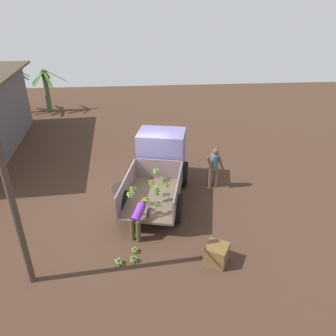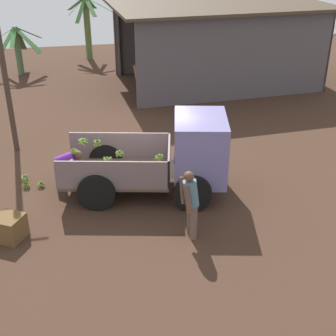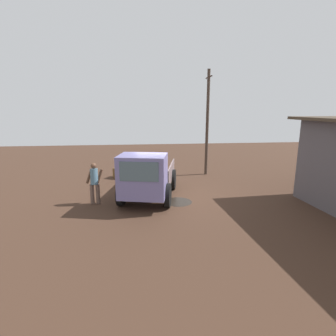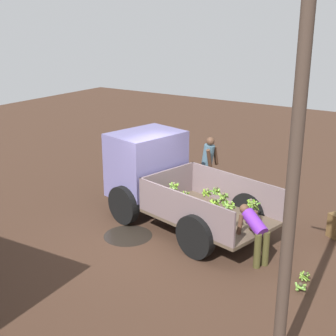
# 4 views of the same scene
# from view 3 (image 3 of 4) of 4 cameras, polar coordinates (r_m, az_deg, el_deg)

# --- Properties ---
(ground) EXTENTS (36.00, 36.00, 0.00)m
(ground) POSITION_cam_3_polar(r_m,az_deg,el_deg) (12.18, -0.67, -6.14)
(ground) COLOR #3F291D
(mud_patch_0) EXTENTS (1.18, 1.18, 0.01)m
(mud_patch_0) POSITION_cam_3_polar(r_m,az_deg,el_deg) (11.47, 2.25, -7.36)
(mud_patch_0) COLOR black
(mud_patch_0) RESTS_ON ground
(cargo_truck) EXTENTS (4.69, 2.87, 2.19)m
(cargo_truck) POSITION_cam_3_polar(r_m,az_deg,el_deg) (10.95, -4.97, -2.12)
(cargo_truck) COLOR brown
(cargo_truck) RESTS_ON ground
(utility_pole) EXTENTS (1.25, 0.17, 6.15)m
(utility_pole) POSITION_cam_3_polar(r_m,az_deg,el_deg) (15.87, 8.55, 9.81)
(utility_pole) COLOR #403128
(utility_pole) RESTS_ON ground
(person_foreground_visitor) EXTENTS (0.43, 0.75, 1.75)m
(person_foreground_visitor) POSITION_cam_3_polar(r_m,az_deg,el_deg) (11.43, -15.73, -2.81)
(person_foreground_visitor) COLOR brown
(person_foreground_visitor) RESTS_ON ground
(person_worker_loading) EXTENTS (0.83, 0.75, 1.19)m
(person_worker_loading) POSITION_cam_3_polar(r_m,az_deg,el_deg) (14.09, -1.69, -0.42)
(person_worker_loading) COLOR #443F1F
(person_worker_loading) RESTS_ON ground
(person_bystander_near_shed) EXTENTS (0.49, 0.67, 1.70)m
(person_bystander_near_shed) POSITION_cam_3_polar(r_m,az_deg,el_deg) (13.71, 31.03, -1.74)
(person_bystander_near_shed) COLOR #473122
(person_bystander_near_shed) RESTS_ON ground
(banana_bunch_on_ground_0) EXTENTS (0.23, 0.22, 0.19)m
(banana_bunch_on_ground_0) POSITION_cam_3_polar(r_m,az_deg,el_deg) (15.39, -1.38, -1.65)
(banana_bunch_on_ground_0) COLOR #443D2C
(banana_bunch_on_ground_0) RESTS_ON ground
(banana_bunch_on_ground_1) EXTENTS (0.22, 0.22, 0.17)m
(banana_bunch_on_ground_1) POSITION_cam_3_polar(r_m,az_deg,el_deg) (15.00, -1.38, -2.08)
(banana_bunch_on_ground_1) COLOR #403A2A
(banana_bunch_on_ground_1) RESTS_ON ground
(banana_bunch_on_ground_2) EXTENTS (0.25, 0.23, 0.19)m
(banana_bunch_on_ground_2) POSITION_cam_3_polar(r_m,az_deg,el_deg) (15.49, 0.16, -1.53)
(banana_bunch_on_ground_2) COLOR #453E2C
(banana_bunch_on_ground_2) RESTS_ON ground
(wooden_crate_0) EXTENTS (0.85, 0.85, 0.59)m
(wooden_crate_0) POSITION_cam_3_polar(r_m,az_deg,el_deg) (15.53, -10.34, -1.01)
(wooden_crate_0) COLOR brown
(wooden_crate_0) RESTS_ON ground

